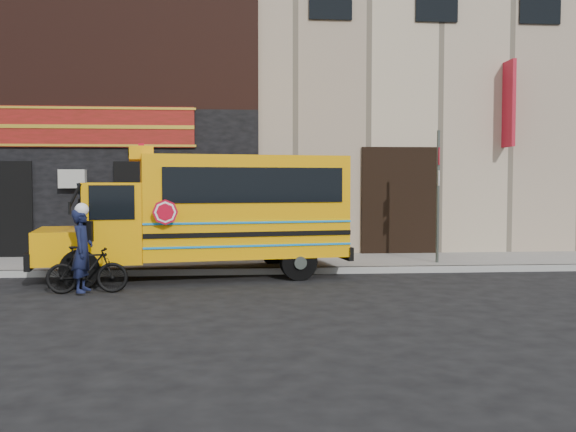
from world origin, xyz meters
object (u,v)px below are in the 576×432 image
at_px(school_bus, 213,211).
at_px(cyclist, 83,253).
at_px(bicycle, 87,270).
at_px(sign_pole, 438,193).

distance_m(school_bus, cyclist, 3.28).
bearing_deg(bicycle, sign_pole, -74.28).
height_order(school_bus, cyclist, school_bus).
relative_size(sign_pole, bicycle, 2.24).
xyz_separation_m(sign_pole, cyclist, (-7.96, -3.10, -1.09)).
distance_m(bicycle, cyclist, 0.36).
bearing_deg(sign_pole, cyclist, -158.72).
bearing_deg(sign_pole, bicycle, -159.18).
bearing_deg(bicycle, cyclist, 143.97).
height_order(bicycle, cyclist, cyclist).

